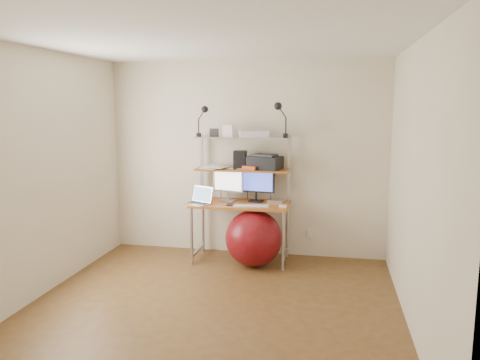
# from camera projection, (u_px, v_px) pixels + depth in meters

# --- Properties ---
(room) EXTENTS (3.60, 3.60, 3.60)m
(room) POSITION_uv_depth(u_px,v_px,m) (211.00, 181.00, 4.32)
(room) COLOR brown
(room) RESTS_ON ground
(computer_desk) EXTENTS (1.20, 0.60, 1.57)m
(computer_desk) POSITION_uv_depth(u_px,v_px,m) (242.00, 185.00, 5.82)
(computer_desk) COLOR #AB6321
(computer_desk) RESTS_ON ground
(desktop) EXTENTS (1.20, 0.60, 0.00)m
(desktop) POSITION_uv_depth(u_px,v_px,m) (241.00, 203.00, 5.79)
(desktop) COLOR #AB6321
(desktop) RESTS_ON computer_desk
(mid_shelf) EXTENTS (1.18, 0.34, 0.00)m
(mid_shelf) POSITION_uv_depth(u_px,v_px,m) (243.00, 169.00, 5.85)
(mid_shelf) COLOR #AB6321
(mid_shelf) RESTS_ON computer_desk
(top_shelf) EXTENTS (1.18, 0.34, 0.00)m
(top_shelf) POSITION_uv_depth(u_px,v_px,m) (243.00, 137.00, 5.79)
(top_shelf) COLOR #A8A8AD
(top_shelf) RESTS_ON computer_desk
(floor) EXTENTS (3.60, 3.60, 0.00)m
(floor) POSITION_uv_depth(u_px,v_px,m) (212.00, 308.00, 4.52)
(floor) COLOR brown
(floor) RESTS_ON ground
(wall_outlet) EXTENTS (0.08, 0.01, 0.12)m
(wall_outlet) POSITION_uv_depth(u_px,v_px,m) (310.00, 234.00, 6.04)
(wall_outlet) COLOR white
(wall_outlet) RESTS_ON room
(monitor_silver) EXTENTS (0.40, 0.18, 0.45)m
(monitor_silver) POSITION_uv_depth(u_px,v_px,m) (228.00, 182.00, 5.90)
(monitor_silver) COLOR #A8A8AC
(monitor_silver) RESTS_ON desktop
(monitor_black) EXTENTS (0.47, 0.16, 0.48)m
(monitor_black) POSITION_uv_depth(u_px,v_px,m) (256.00, 183.00, 5.85)
(monitor_black) COLOR black
(monitor_black) RESTS_ON desktop
(laptop) EXTENTS (0.37, 0.34, 0.26)m
(laptop) POSITION_uv_depth(u_px,v_px,m) (201.00, 200.00, 5.76)
(laptop) COLOR silver
(laptop) RESTS_ON desktop
(keyboard) EXTENTS (0.43, 0.17, 0.01)m
(keyboard) POSITION_uv_depth(u_px,v_px,m) (251.00, 206.00, 5.61)
(keyboard) COLOR white
(keyboard) RESTS_ON desktop
(mouse) EXTENTS (0.09, 0.06, 0.02)m
(mouse) POSITION_uv_depth(u_px,v_px,m) (283.00, 206.00, 5.56)
(mouse) COLOR white
(mouse) RESTS_ON desktop
(mac_mini) EXTENTS (0.22, 0.22, 0.04)m
(mac_mini) POSITION_uv_depth(u_px,v_px,m) (276.00, 201.00, 5.83)
(mac_mini) COLOR silver
(mac_mini) RESTS_ON desktop
(phone) EXTENTS (0.08, 0.13, 0.01)m
(phone) POSITION_uv_depth(u_px,v_px,m) (230.00, 204.00, 5.69)
(phone) COLOR black
(phone) RESTS_ON desktop
(printer) EXTENTS (0.46, 0.37, 0.19)m
(printer) POSITION_uv_depth(u_px,v_px,m) (265.00, 162.00, 5.80)
(printer) COLOR black
(printer) RESTS_ON mid_shelf
(nas_cube) EXTENTS (0.16, 0.16, 0.22)m
(nas_cube) POSITION_uv_depth(u_px,v_px,m) (240.00, 160.00, 5.87)
(nas_cube) COLOR black
(nas_cube) RESTS_ON mid_shelf
(red_box) EXTENTS (0.20, 0.16, 0.05)m
(red_box) POSITION_uv_depth(u_px,v_px,m) (250.00, 168.00, 5.77)
(red_box) COLOR #C84C20
(red_box) RESTS_ON mid_shelf
(scanner) EXTENTS (0.41, 0.32, 0.09)m
(scanner) POSITION_uv_depth(u_px,v_px,m) (254.00, 133.00, 5.75)
(scanner) COLOR white
(scanner) RESTS_ON top_shelf
(box_white) EXTENTS (0.14, 0.12, 0.15)m
(box_white) POSITION_uv_depth(u_px,v_px,m) (229.00, 131.00, 5.78)
(box_white) COLOR white
(box_white) RESTS_ON top_shelf
(box_grey) EXTENTS (0.10, 0.10, 0.10)m
(box_grey) POSITION_uv_depth(u_px,v_px,m) (214.00, 132.00, 5.86)
(box_grey) COLOR #2D2D2F
(box_grey) RESTS_ON top_shelf
(clip_lamp_left) EXTENTS (0.15, 0.08, 0.38)m
(clip_lamp_left) POSITION_uv_depth(u_px,v_px,m) (204.00, 114.00, 5.74)
(clip_lamp_left) COLOR black
(clip_lamp_left) RESTS_ON top_shelf
(clip_lamp_right) EXTENTS (0.17, 0.09, 0.42)m
(clip_lamp_right) POSITION_uv_depth(u_px,v_px,m) (280.00, 112.00, 5.57)
(clip_lamp_right) COLOR black
(clip_lamp_right) RESTS_ON top_shelf
(exercise_ball) EXTENTS (0.69, 0.69, 0.69)m
(exercise_ball) POSITION_uv_depth(u_px,v_px,m) (254.00, 238.00, 5.66)
(exercise_ball) COLOR maroon
(exercise_ball) RESTS_ON floor
(paper_stack) EXTENTS (0.42, 0.41, 0.03)m
(paper_stack) POSITION_uv_depth(u_px,v_px,m) (214.00, 167.00, 5.92)
(paper_stack) COLOR white
(paper_stack) RESTS_ON mid_shelf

